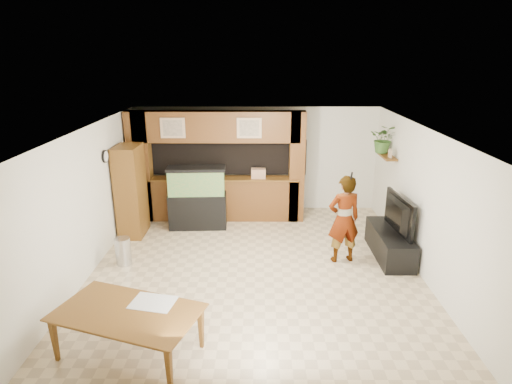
{
  "coord_description": "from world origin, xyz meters",
  "views": [
    {
      "loc": [
        0.06,
        -7.19,
        3.85
      ],
      "look_at": [
        0.01,
        0.6,
        1.3
      ],
      "focal_mm": 30.0,
      "sensor_mm": 36.0,
      "label": 1
    }
  ],
  "objects_px": {
    "pantry_cabinet": "(131,191)",
    "dining_table": "(128,334)",
    "aquarium": "(197,198)",
    "television": "(393,214)",
    "person": "(344,219)"
  },
  "relations": [
    {
      "from": "pantry_cabinet",
      "to": "dining_table",
      "type": "bearing_deg",
      "value": -75.42
    },
    {
      "from": "aquarium",
      "to": "television",
      "type": "distance_m",
      "value": 4.23
    },
    {
      "from": "pantry_cabinet",
      "to": "person",
      "type": "height_order",
      "value": "pantry_cabinet"
    },
    {
      "from": "television",
      "to": "person",
      "type": "distance_m",
      "value": 1.0
    },
    {
      "from": "aquarium",
      "to": "person",
      "type": "bearing_deg",
      "value": -31.56
    },
    {
      "from": "aquarium",
      "to": "person",
      "type": "distance_m",
      "value": 3.42
    },
    {
      "from": "aquarium",
      "to": "television",
      "type": "xyz_separation_m",
      "value": [
        3.98,
        -1.44,
        0.19
      ]
    },
    {
      "from": "pantry_cabinet",
      "to": "aquarium",
      "type": "distance_m",
      "value": 1.46
    },
    {
      "from": "pantry_cabinet",
      "to": "dining_table",
      "type": "height_order",
      "value": "pantry_cabinet"
    },
    {
      "from": "aquarium",
      "to": "television",
      "type": "height_order",
      "value": "aquarium"
    },
    {
      "from": "pantry_cabinet",
      "to": "person",
      "type": "distance_m",
      "value": 4.55
    },
    {
      "from": "aquarium",
      "to": "television",
      "type": "bearing_deg",
      "value": -22.77
    },
    {
      "from": "television",
      "to": "dining_table",
      "type": "bearing_deg",
      "value": 119.11
    },
    {
      "from": "pantry_cabinet",
      "to": "dining_table",
      "type": "xyz_separation_m",
      "value": [
        1.05,
        -4.02,
        -0.67
      ]
    },
    {
      "from": "television",
      "to": "aquarium",
      "type": "bearing_deg",
      "value": 64.66
    }
  ]
}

